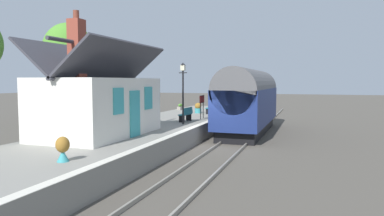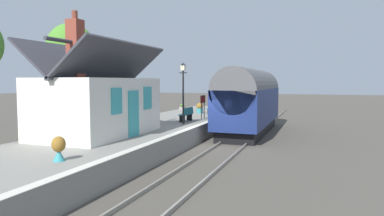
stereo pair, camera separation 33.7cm
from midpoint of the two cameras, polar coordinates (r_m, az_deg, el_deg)
The scene contains 15 objects.
ground_plane at distance 19.06m, azimuth 4.19°, elevation -6.19°, with size 160.00×160.00×0.00m, color #4C473F.
platform at distance 20.33m, azimuth -6.24°, elevation -4.14°, with size 32.00×5.63×0.98m, color gray.
platform_edge_coping at distance 19.25m, azimuth 0.82°, elevation -3.09°, with size 32.00×0.36×0.02m, color beige.
rail_near at distance 18.68m, azimuth 9.00°, elevation -6.23°, with size 52.00×0.08×0.14m, color gray.
rail_far at distance 19.00m, azimuth 4.71°, elevation -6.02°, with size 52.00×0.08×0.14m, color gray.
train at distance 23.82m, azimuth 9.82°, elevation 1.26°, with size 10.45×2.73×4.32m.
station_building at distance 16.76m, azimuth -14.54°, elevation 0.72°, with size 6.54×3.73×5.45m.
bench_platform_end at distance 21.82m, azimuth -0.42°, elevation -0.97°, with size 1.42×0.50×0.88m.
bench_by_lamp at distance 27.18m, azimuth 3.77°, elevation 0.08°, with size 1.41×0.46×0.88m.
planter_edge_near at distance 30.90m, azimuth -1.27°, elevation 0.20°, with size 0.80×0.32×0.54m.
planter_bench_left at distance 11.76m, azimuth -20.20°, elevation -6.22°, with size 0.43×0.43×0.79m.
planter_under_sign at distance 27.54m, azimuth 1.63°, elevation 0.02°, with size 0.53×0.53×0.82m.
lamp_post_platform at distance 20.36m, azimuth -0.98°, elevation 4.39°, with size 0.32×0.50×3.59m.
station_sign_board at distance 23.41m, azimuth 2.20°, elevation 1.14°, with size 0.96×0.06×1.57m.
tree_behind_building at distance 30.70m, azimuth -18.86°, elevation 8.65°, with size 4.15×4.11×8.25m.
Camera 2 is at (-17.98, -5.22, 3.50)m, focal length 32.61 mm.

